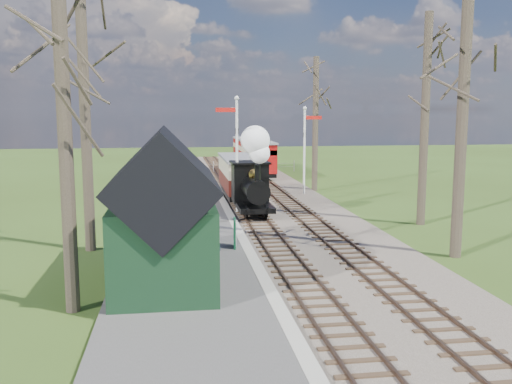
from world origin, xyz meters
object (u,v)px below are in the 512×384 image
Objects in this scene: station_shed at (164,215)px; bench at (196,268)px; coach at (240,175)px; red_carriage_b at (249,153)px; semaphore_near at (236,146)px; person at (215,252)px; semaphore_far at (306,144)px; red_carriage_a at (258,158)px; locomotive at (253,177)px; sign_board at (235,233)px.

station_shed is 1.98m from bench.
red_carriage_b is (2.60, 15.62, 0.11)m from coach.
person is (-1.93, -11.78, -2.66)m from semaphore_near.
semaphore_near reaches higher than semaphore_far.
locomotive is at bearing -99.17° from red_carriage_a.
coach is 17.33m from bench.
coach is 6.38× the size of sign_board.
station_shed is at bearing -106.38° from semaphore_near.
coach reaches higher than person.
semaphore_near is 15.57m from red_carriage_a.
sign_board is (-6.06, -14.14, -2.58)m from semaphore_far.
coach is at bearing 75.78° from station_shed.
locomotive is at bearing 73.13° from bench.
station_shed is 11.71m from locomotive.
red_carriage_a is (2.60, 10.12, 0.11)m from coach.
semaphore_far is 4.85m from coach.
semaphore_far is 19.80m from bench.
semaphore_near reaches higher than person.
semaphore_near reaches higher than station_shed.
red_carriage_b is 4.99× the size of sign_board.
bench is at bearing -101.98° from semaphore_near.
semaphore_near is at bearing -130.60° from semaphore_far.
station_shed is 5.50× the size of sign_board.
coach is at bearing 78.93° from bench.
coach is at bearing 8.57° from person.
red_carriage_a is 3.73× the size of person.
semaphore_far reaches higher than bench.
station_shed is 1.38× the size of locomotive.
semaphore_far is at bearing 58.33° from locomotive.
locomotive is at bearing -121.67° from semaphore_far.
person is (1.60, 0.22, -1.30)m from station_shed.
bench is (-3.32, -16.98, -0.99)m from coach.
locomotive is 11.06m from person.
station_shed is at bearing -111.48° from locomotive.
semaphore_far is at bearing 66.88° from bench.
red_carriage_b is 33.15m from bench.
station_shed reaches higher than red_carriage_a.
sign_board is at bearing -96.40° from semaphore_near.
coach is at bearing -99.45° from red_carriage_b.
sign_board is (-4.28, -28.71, -0.88)m from red_carriage_b.
semaphore_near is at bearing 83.60° from sign_board.
red_carriage_b reaches higher than person.
semaphore_far is at bearing 49.40° from semaphore_near.
semaphore_near is at bearing -99.30° from red_carriage_b.
locomotive is 2.98× the size of person.
locomotive is (0.76, -1.11, -1.52)m from semaphore_near.
coach is (0.77, 4.96, -2.08)m from semaphore_near.
locomotive is at bearing 76.63° from sign_board.
sign_board is at bearing 55.92° from station_shed.
red_carriage_b is at bearing 81.52° from sign_board.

